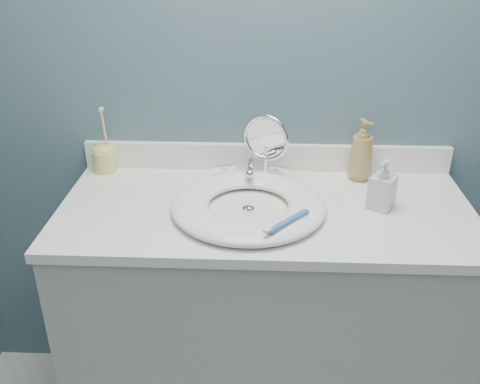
# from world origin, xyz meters

# --- Properties ---
(back_wall) EXTENTS (2.20, 0.02, 2.40)m
(back_wall) POSITION_xyz_m (0.00, 1.25, 1.20)
(back_wall) COLOR #46606A
(back_wall) RESTS_ON ground
(vanity_cabinet) EXTENTS (1.20, 0.55, 0.85)m
(vanity_cabinet) POSITION_xyz_m (0.00, 0.97, 0.42)
(vanity_cabinet) COLOR #A9A49A
(vanity_cabinet) RESTS_ON ground
(countertop) EXTENTS (1.22, 0.57, 0.03)m
(countertop) POSITION_xyz_m (0.00, 0.97, 0.86)
(countertop) COLOR white
(countertop) RESTS_ON vanity_cabinet
(backsplash) EXTENTS (1.22, 0.02, 0.09)m
(backsplash) POSITION_xyz_m (0.00, 1.24, 0.93)
(backsplash) COLOR white
(backsplash) RESTS_ON countertop
(basin) EXTENTS (0.45, 0.45, 0.04)m
(basin) POSITION_xyz_m (-0.05, 0.94, 0.90)
(basin) COLOR white
(basin) RESTS_ON countertop
(drain) EXTENTS (0.04, 0.04, 0.01)m
(drain) POSITION_xyz_m (-0.05, 0.94, 0.88)
(drain) COLOR silver
(drain) RESTS_ON countertop
(faucet) EXTENTS (0.25, 0.13, 0.07)m
(faucet) POSITION_xyz_m (-0.05, 1.14, 0.91)
(faucet) COLOR silver
(faucet) RESTS_ON countertop
(makeup_mirror) EXTENTS (0.15, 0.09, 0.23)m
(makeup_mirror) POSITION_xyz_m (-0.00, 1.14, 1.00)
(makeup_mirror) COLOR silver
(makeup_mirror) RESTS_ON countertop
(soap_bottle_amber) EXTENTS (0.11, 0.11, 0.20)m
(soap_bottle_amber) POSITION_xyz_m (0.30, 1.18, 0.98)
(soap_bottle_amber) COLOR #9E8147
(soap_bottle_amber) RESTS_ON countertop
(soap_bottle_clear) EXTENTS (0.09, 0.09, 0.15)m
(soap_bottle_clear) POSITION_xyz_m (0.34, 0.98, 0.95)
(soap_bottle_clear) COLOR silver
(soap_bottle_clear) RESTS_ON countertop
(toothbrush_holder) EXTENTS (0.08, 0.08, 0.22)m
(toothbrush_holder) POSITION_xyz_m (-0.54, 1.20, 0.93)
(toothbrush_holder) COLOR #D2D86C
(toothbrush_holder) RESTS_ON countertop
(toothbrush_lying) EXTENTS (0.13, 0.14, 0.02)m
(toothbrush_lying) POSITION_xyz_m (0.06, 0.81, 0.92)
(toothbrush_lying) COLOR #335FB4
(toothbrush_lying) RESTS_ON basin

